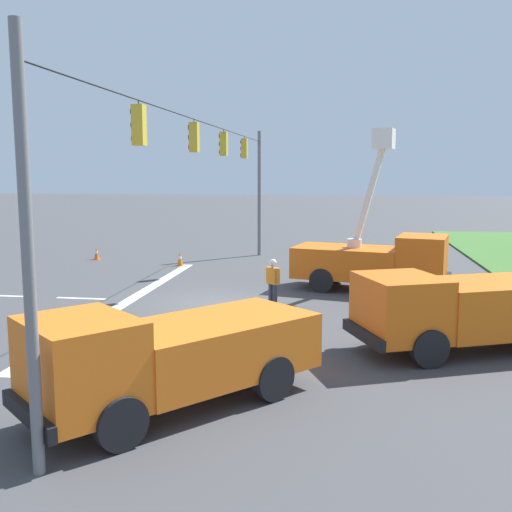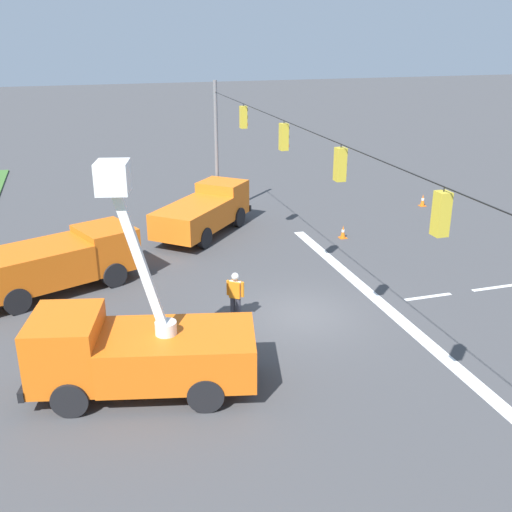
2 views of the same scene
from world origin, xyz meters
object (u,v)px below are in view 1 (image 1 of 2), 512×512
(traffic_cone_foreground_left, at_px, (180,259))
(utility_truck_bucket_lift, at_px, (375,258))
(utility_truck_support_far, at_px, (472,307))
(utility_truck_support_near, at_px, (170,354))
(road_worker, at_px, (273,280))
(traffic_cone_foreground_right, at_px, (96,253))

(traffic_cone_foreground_left, bearing_deg, utility_truck_bucket_lift, 61.30)
(utility_truck_support_far, bearing_deg, utility_truck_bucket_lift, -164.27)
(traffic_cone_foreground_left, bearing_deg, utility_truck_support_near, 14.89)
(road_worker, bearing_deg, traffic_cone_foreground_right, -132.52)
(utility_truck_support_far, relative_size, traffic_cone_foreground_right, 10.12)
(utility_truck_bucket_lift, xyz_separation_m, utility_truck_support_near, (13.21, -4.83, -0.20))
(utility_truck_support_near, xyz_separation_m, utility_truck_support_far, (-5.23, 7.08, 0.04))
(utility_truck_support_far, height_order, traffic_cone_foreground_left, utility_truck_support_far)
(utility_truck_support_far, relative_size, road_worker, 4.03)
(utility_truck_support_far, distance_m, traffic_cone_foreground_right, 22.66)
(utility_truck_bucket_lift, height_order, traffic_cone_foreground_right, utility_truck_bucket_lift)
(utility_truck_support_near, relative_size, utility_truck_support_far, 0.88)
(utility_truck_support_near, bearing_deg, traffic_cone_foreground_right, -153.03)
(utility_truck_support_far, distance_m, road_worker, 7.53)
(road_worker, distance_m, traffic_cone_foreground_left, 10.69)
(traffic_cone_foreground_right, bearing_deg, utility_truck_support_far, 49.51)
(utility_truck_support_near, xyz_separation_m, road_worker, (-9.70, 1.02, -0.17))
(utility_truck_support_near, relative_size, traffic_cone_foreground_left, 8.46)
(utility_truck_support_near, bearing_deg, road_worker, 174.00)
(traffic_cone_foreground_left, distance_m, traffic_cone_foreground_right, 5.39)
(utility_truck_support_near, distance_m, utility_truck_support_far, 8.80)
(utility_truck_support_far, distance_m, traffic_cone_foreground_left, 17.96)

